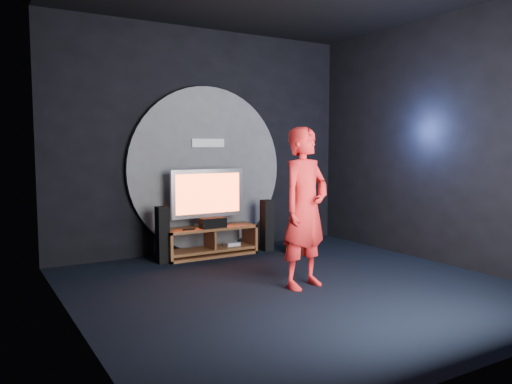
% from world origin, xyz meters
% --- Properties ---
extents(floor, '(5.00, 5.00, 0.00)m').
position_xyz_m(floor, '(0.00, 0.00, 0.00)').
color(floor, black).
rests_on(floor, ground).
extents(back_wall, '(5.00, 0.04, 3.50)m').
position_xyz_m(back_wall, '(0.00, 2.50, 1.75)').
color(back_wall, black).
rests_on(back_wall, ground).
extents(front_wall, '(5.00, 0.04, 3.50)m').
position_xyz_m(front_wall, '(0.00, -2.50, 1.75)').
color(front_wall, black).
rests_on(front_wall, ground).
extents(left_wall, '(0.04, 5.00, 3.50)m').
position_xyz_m(left_wall, '(-2.50, 0.00, 1.75)').
color(left_wall, black).
rests_on(left_wall, ground).
extents(right_wall, '(0.04, 5.00, 3.50)m').
position_xyz_m(right_wall, '(2.50, 0.00, 1.75)').
color(right_wall, black).
rests_on(right_wall, ground).
extents(wall_disc_panel, '(2.60, 0.11, 2.60)m').
position_xyz_m(wall_disc_panel, '(0.00, 2.44, 1.30)').
color(wall_disc_panel, '#515156').
rests_on(wall_disc_panel, ground).
extents(media_console, '(1.43, 0.45, 0.45)m').
position_xyz_m(media_console, '(-0.14, 2.05, 0.19)').
color(media_console, '#9B5230').
rests_on(media_console, ground).
extents(tv, '(1.18, 0.22, 0.87)m').
position_xyz_m(tv, '(-0.14, 2.12, 0.93)').
color(tv, '#A6A6AD').
rests_on(tv, media_console).
extents(center_speaker, '(0.40, 0.15, 0.15)m').
position_xyz_m(center_speaker, '(-0.14, 1.94, 0.53)').
color(center_speaker, black).
rests_on(center_speaker, media_console).
extents(remote, '(0.18, 0.05, 0.02)m').
position_xyz_m(remote, '(-0.53, 1.93, 0.46)').
color(remote, black).
rests_on(remote, media_console).
extents(tower_speaker_left, '(0.16, 0.18, 0.81)m').
position_xyz_m(tower_speaker_left, '(-0.92, 1.98, 0.41)').
color(tower_speaker_left, black).
rests_on(tower_speaker_left, ground).
extents(tower_speaker_right, '(0.16, 0.18, 0.81)m').
position_xyz_m(tower_speaker_right, '(0.81, 1.94, 0.41)').
color(tower_speaker_right, black).
rests_on(tower_speaker_right, ground).
extents(subwoofer, '(0.29, 0.29, 0.32)m').
position_xyz_m(subwoofer, '(1.08, 1.45, 0.16)').
color(subwoofer, black).
rests_on(subwoofer, ground).
extents(player, '(0.78, 0.60, 1.90)m').
position_xyz_m(player, '(0.11, -0.04, 0.95)').
color(player, red).
rests_on(player, ground).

